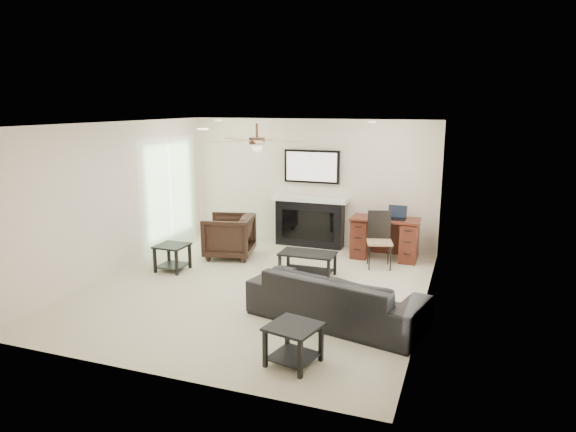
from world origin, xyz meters
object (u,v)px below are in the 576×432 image
Objects in this scene: armchair at (229,236)px; desk at (385,239)px; sofa at (336,297)px; fireplace_unit at (310,199)px; coffee_table at (308,264)px.

desk is at bearing 94.85° from armchair.
fireplace_unit reaches higher than sofa.
armchair is at bearing -133.99° from fireplace_unit.
desk reaches higher than coffee_table.
armchair is 0.45× the size of fireplace_unit.
armchair is at bearing -26.48° from sofa.
desk is at bearing -12.95° from fireplace_unit.
sofa is 2.54× the size of coffee_table.
armchair is 2.85m from desk.
desk reaches higher than sofa.
sofa is 2.63× the size of armchair.
sofa is 3.01m from desk.
armchair reaches higher than coffee_table.
sofa is at bearing -61.24° from coffee_table.
sofa is at bearing -92.34° from desk.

